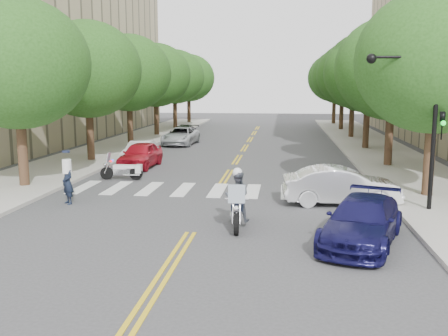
% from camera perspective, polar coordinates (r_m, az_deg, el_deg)
% --- Properties ---
extents(ground, '(140.00, 140.00, 0.00)m').
position_cam_1_polar(ground, '(15.97, -3.80, -7.38)').
color(ground, '#38383A').
rests_on(ground, ground).
extents(sidewalk_left, '(5.00, 60.00, 0.15)m').
position_cam_1_polar(sidewalk_left, '(39.29, -11.57, 2.57)').
color(sidewalk_left, '#9E9991').
rests_on(sidewalk_left, ground).
extents(sidewalk_right, '(5.00, 60.00, 0.15)m').
position_cam_1_polar(sidewalk_right, '(37.89, 16.87, 2.11)').
color(sidewalk_right, '#9E9991').
rests_on(sidewalk_right, ground).
extents(tree_l_0, '(6.40, 6.40, 8.45)m').
position_cam_1_polar(tree_l_0, '(24.06, -22.60, 10.95)').
color(tree_l_0, '#382316').
rests_on(tree_l_0, ground).
extents(tree_l_1, '(6.40, 6.40, 8.45)m').
position_cam_1_polar(tree_l_1, '(31.29, -15.33, 10.80)').
color(tree_l_1, '#382316').
rests_on(tree_l_1, ground).
extents(tree_l_2, '(6.40, 6.40, 8.45)m').
position_cam_1_polar(tree_l_2, '(38.83, -10.85, 10.62)').
color(tree_l_2, '#382316').
rests_on(tree_l_2, ground).
extents(tree_l_3, '(6.40, 6.40, 8.45)m').
position_cam_1_polar(tree_l_3, '(46.52, -7.83, 10.46)').
color(tree_l_3, '#382316').
rests_on(tree_l_3, ground).
extents(tree_l_4, '(6.40, 6.40, 8.45)m').
position_cam_1_polar(tree_l_4, '(54.30, -5.68, 10.34)').
color(tree_l_4, '#382316').
rests_on(tree_l_4, ground).
extents(tree_l_5, '(6.40, 6.40, 8.45)m').
position_cam_1_polar(tree_l_5, '(62.13, -4.07, 10.23)').
color(tree_l_5, '#382316').
rests_on(tree_l_5, ground).
extents(tree_r_0, '(6.40, 6.40, 8.45)m').
position_cam_1_polar(tree_r_0, '(21.87, 23.04, 11.15)').
color(tree_r_0, '#382316').
rests_on(tree_r_0, ground).
extents(tree_r_1, '(6.40, 6.40, 8.45)m').
position_cam_1_polar(tree_r_1, '(29.64, 18.72, 10.74)').
color(tree_r_1, '#382316').
rests_on(tree_r_1, ground).
extents(tree_r_2, '(6.40, 6.40, 8.45)m').
position_cam_1_polar(tree_r_2, '(37.51, 16.21, 10.47)').
color(tree_r_2, '#382316').
rests_on(tree_r_2, ground).
extents(tree_r_3, '(6.40, 6.40, 8.45)m').
position_cam_1_polar(tree_r_3, '(45.43, 14.57, 10.28)').
color(tree_r_3, '#382316').
rests_on(tree_r_3, ground).
extents(tree_r_4, '(6.40, 6.40, 8.45)m').
position_cam_1_polar(tree_r_4, '(53.37, 13.42, 10.15)').
color(tree_r_4, '#382316').
rests_on(tree_r_4, ground).
extents(tree_r_5, '(6.40, 6.40, 8.45)m').
position_cam_1_polar(tree_r_5, '(61.32, 12.57, 10.04)').
color(tree_r_5, '#382316').
rests_on(tree_r_5, ground).
extents(traffic_signal_pole, '(2.82, 0.42, 6.00)m').
position_cam_1_polar(traffic_signal_pole, '(19.17, 21.64, 6.10)').
color(traffic_signal_pole, black).
rests_on(traffic_signal_pole, ground).
extents(motorcycle_police, '(0.86, 2.44, 1.98)m').
position_cam_1_polar(motorcycle_police, '(16.41, 1.53, -3.73)').
color(motorcycle_police, black).
rests_on(motorcycle_police, ground).
extents(motorcycle_parked, '(2.12, 0.52, 1.36)m').
position_cam_1_polar(motorcycle_parked, '(25.11, -11.24, -0.26)').
color(motorcycle_parked, black).
rests_on(motorcycle_parked, ground).
extents(officer_standing, '(0.73, 0.72, 1.71)m').
position_cam_1_polar(officer_standing, '(20.47, -17.44, -1.60)').
color(officer_standing, black).
rests_on(officer_standing, ground).
extents(convertible, '(4.61, 1.89, 1.48)m').
position_cam_1_polar(convertible, '(20.03, 13.24, -1.98)').
color(convertible, white).
rests_on(convertible, ground).
extents(sedan_blue, '(3.32, 5.05, 1.36)m').
position_cam_1_polar(sedan_blue, '(15.23, 15.52, -5.89)').
color(sedan_blue, '#100E3E').
rests_on(sedan_blue, ground).
extents(parked_car_a, '(1.89, 4.30, 1.44)m').
position_cam_1_polar(parked_car_a, '(28.74, -9.53, 1.49)').
color(parked_car_a, '#B41324').
rests_on(parked_car_a, ground).
extents(parked_car_b, '(1.46, 3.83, 1.25)m').
position_cam_1_polar(parked_car_b, '(31.04, -9.57, 1.88)').
color(parked_car_b, silver).
rests_on(parked_car_b, ground).
extents(parked_car_c, '(2.49, 5.01, 1.37)m').
position_cam_1_polar(parked_car_c, '(39.55, -4.98, 3.66)').
color(parked_car_c, '#B3B7BB').
rests_on(parked_car_c, ground).
extents(parked_car_d, '(2.15, 4.85, 1.38)m').
position_cam_1_polar(parked_car_d, '(40.53, -4.69, 3.81)').
color(parked_car_d, black).
rests_on(parked_car_d, ground).
extents(parked_car_e, '(1.70, 3.63, 1.20)m').
position_cam_1_polar(parked_car_e, '(45.60, -4.64, 4.31)').
color(parked_car_e, '#AFAFB5').
rests_on(parked_car_e, ground).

